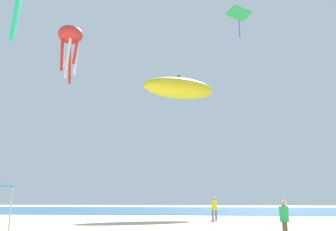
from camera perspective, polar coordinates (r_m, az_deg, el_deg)
name	(u,v)px	position (r m, az deg, el deg)	size (l,w,h in m)	color
ocean_strip	(181,210)	(45.12, 2.14, -15.39)	(110.00, 23.36, 0.03)	#28608C
person_near_tent	(214,207)	(26.58, 7.65, -14.72)	(0.41, 0.41, 1.71)	slate
person_leftmost	(284,207)	(29.11, 18.72, -14.14)	(0.38, 0.42, 1.60)	slate
person_central	(284,217)	(15.61, 18.68, -15.60)	(0.38, 0.39, 1.58)	brown
kite_octopus_red	(70,37)	(41.44, -15.87, 12.33)	(3.39, 3.39, 6.47)	red
kite_parafoil_teal	(17,11)	(27.16, -23.68, 15.63)	(2.79, 4.41, 3.01)	teal
kite_diamond_green	(239,15)	(37.59, 11.63, 16.03)	(2.60, 2.63, 3.04)	green
kite_inflatable_yellow	(179,88)	(37.83, 1.85, 4.59)	(8.35, 5.32, 2.93)	yellow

